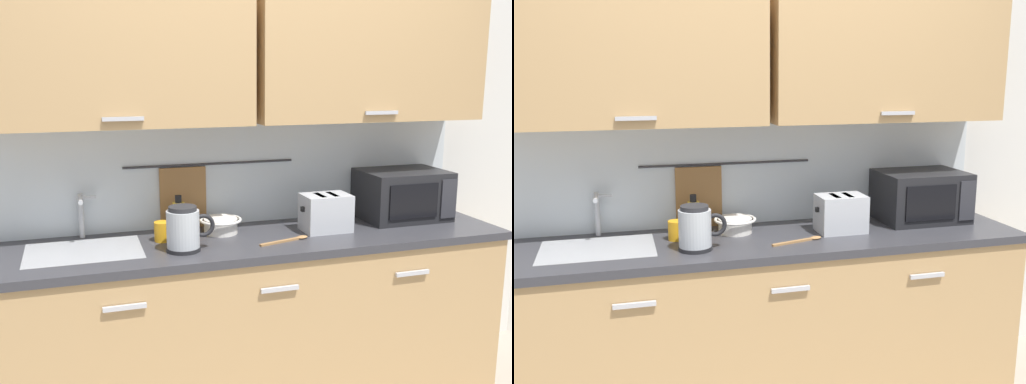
# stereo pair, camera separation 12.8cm
# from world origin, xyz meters

# --- Properties ---
(counter_unit) EXTENTS (2.53, 0.64, 0.90)m
(counter_unit) POSITION_xyz_m (-0.01, 0.30, 0.46)
(counter_unit) COLOR tan
(counter_unit) RESTS_ON ground
(back_wall_assembly) EXTENTS (3.70, 0.41, 2.50)m
(back_wall_assembly) POSITION_xyz_m (-0.00, 0.53, 1.52)
(back_wall_assembly) COLOR silver
(back_wall_assembly) RESTS_ON ground
(sink_faucet) EXTENTS (0.09, 0.17, 0.22)m
(sink_faucet) POSITION_xyz_m (-0.83, 0.53, 1.04)
(sink_faucet) COLOR #B2B5BA
(sink_faucet) RESTS_ON counter_unit
(microwave) EXTENTS (0.46, 0.35, 0.27)m
(microwave) POSITION_xyz_m (0.87, 0.41, 1.04)
(microwave) COLOR black
(microwave) RESTS_ON counter_unit
(electric_kettle) EXTENTS (0.23, 0.16, 0.21)m
(electric_kettle) POSITION_xyz_m (-0.39, 0.18, 1.00)
(electric_kettle) COLOR black
(electric_kettle) RESTS_ON counter_unit
(dish_soap_bottle) EXTENTS (0.06, 0.06, 0.20)m
(dish_soap_bottle) POSITION_xyz_m (-0.37, 0.48, 0.99)
(dish_soap_bottle) COLOR yellow
(dish_soap_bottle) RESTS_ON counter_unit
(mug_near_sink) EXTENTS (0.12, 0.08, 0.09)m
(mug_near_sink) POSITION_xyz_m (-0.46, 0.37, 0.95)
(mug_near_sink) COLOR orange
(mug_near_sink) RESTS_ON counter_unit
(mixing_bowl) EXTENTS (0.21, 0.21, 0.08)m
(mixing_bowl) POSITION_xyz_m (-0.16, 0.42, 0.94)
(mixing_bowl) COLOR silver
(mixing_bowl) RESTS_ON counter_unit
(toaster) EXTENTS (0.26, 0.17, 0.19)m
(toaster) POSITION_xyz_m (0.36, 0.30, 1.00)
(toaster) COLOR #B7BABF
(toaster) RESTS_ON counter_unit
(wooden_spoon) EXTENTS (0.27, 0.10, 0.01)m
(wooden_spoon) POSITION_xyz_m (0.12, 0.18, 0.91)
(wooden_spoon) COLOR #9E7042
(wooden_spoon) RESTS_ON counter_unit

